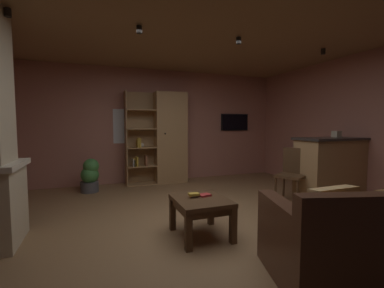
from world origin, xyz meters
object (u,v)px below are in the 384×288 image
object	(u,v)px
wall_mounted_tv	(235,122)
coffee_table	(201,206)
dining_chair	(292,171)
bookshelf_cabinet	(166,138)
kitchen_bar_counter	(334,169)
table_book_1	(194,194)
tissue_box	(336,134)
leather_couch	(360,245)
potted_floor_plant	(90,175)
table_book_0	(205,195)

from	to	relation	value
wall_mounted_tv	coffee_table	bearing A→B (deg)	-125.12
dining_chair	bookshelf_cabinet	bearing A→B (deg)	125.72
kitchen_bar_counter	table_book_1	size ratio (longest dim) A/B	11.13
coffee_table	dining_chair	world-z (taller)	dining_chair
coffee_table	kitchen_bar_counter	bearing A→B (deg)	12.22
tissue_box	leather_couch	world-z (taller)	tissue_box
bookshelf_cabinet	kitchen_bar_counter	distance (m)	3.42
kitchen_bar_counter	wall_mounted_tv	distance (m)	2.77
tissue_box	wall_mounted_tv	xyz separation A→B (m)	(-0.64, 2.51, 0.23)
tissue_box	dining_chair	world-z (taller)	tissue_box
leather_couch	table_book_1	xyz separation A→B (m)	(-0.98, 1.37, 0.18)
kitchen_bar_counter	coffee_table	bearing A→B (deg)	-167.78
kitchen_bar_counter	potted_floor_plant	world-z (taller)	kitchen_bar_counter
table_book_0	dining_chair	distance (m)	2.02
kitchen_bar_counter	tissue_box	xyz separation A→B (m)	(0.11, 0.08, 0.60)
tissue_box	potted_floor_plant	size ratio (longest dim) A/B	0.18
leather_couch	table_book_0	world-z (taller)	leather_couch
kitchen_bar_counter	table_book_1	xyz separation A→B (m)	(-2.84, -0.53, -0.06)
leather_couch	dining_chair	world-z (taller)	dining_chair
tissue_box	table_book_0	distance (m)	2.96
table_book_0	table_book_1	xyz separation A→B (m)	(-0.14, -0.00, 0.03)
tissue_box	potted_floor_plant	world-z (taller)	tissue_box
bookshelf_cabinet	leather_couch	xyz separation A→B (m)	(0.55, -4.27, -0.69)
table_book_1	wall_mounted_tv	xyz separation A→B (m)	(2.31, 3.12, 0.89)
bookshelf_cabinet	potted_floor_plant	size ratio (longest dim) A/B	3.08
coffee_table	bookshelf_cabinet	bearing A→B (deg)	82.91
dining_chair	kitchen_bar_counter	bearing A→B (deg)	-10.01
table_book_1	dining_chair	xyz separation A→B (m)	(2.05, 0.67, 0.04)
coffee_table	table_book_1	bearing A→B (deg)	129.27
potted_floor_plant	wall_mounted_tv	xyz separation A→B (m)	(3.51, 0.57, 1.05)
tissue_box	dining_chair	xyz separation A→B (m)	(-0.91, 0.06, -0.62)
wall_mounted_tv	table_book_1	bearing A→B (deg)	-126.51
leather_couch	coffee_table	size ratio (longest dim) A/B	2.43
wall_mounted_tv	bookshelf_cabinet	bearing A→B (deg)	-173.59
kitchen_bar_counter	potted_floor_plant	bearing A→B (deg)	153.41
tissue_box	table_book_0	bearing A→B (deg)	-167.81
bookshelf_cabinet	tissue_box	size ratio (longest dim) A/B	17.01
bookshelf_cabinet	kitchen_bar_counter	size ratio (longest dim) A/B	1.46
bookshelf_cabinet	potted_floor_plant	distance (m)	1.80
tissue_box	dining_chair	bearing A→B (deg)	176.51
kitchen_bar_counter	tissue_box	size ratio (longest dim) A/B	11.66
kitchen_bar_counter	tissue_box	world-z (taller)	tissue_box
leather_couch	kitchen_bar_counter	bearing A→B (deg)	45.54
tissue_box	coffee_table	bearing A→B (deg)	-166.65
coffee_table	dining_chair	size ratio (longest dim) A/B	0.74
dining_chair	wall_mounted_tv	bearing A→B (deg)	83.87
tissue_box	coffee_table	xyz separation A→B (m)	(-2.89, -0.69, -0.79)
tissue_box	table_book_0	size ratio (longest dim) A/B	0.87
bookshelf_cabinet	dining_chair	size ratio (longest dim) A/B	2.22
potted_floor_plant	table_book_1	bearing A→B (deg)	-64.78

